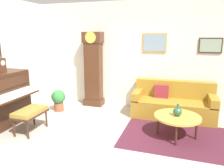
{
  "coord_description": "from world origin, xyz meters",
  "views": [
    {
      "loc": [
        1.41,
        -3.25,
        1.95
      ],
      "look_at": [
        -0.01,
        1.17,
        0.88
      ],
      "focal_mm": 34.52,
      "sensor_mm": 36.0,
      "label": 1
    }
  ],
  "objects_px": {
    "piano_bench": "(30,113)",
    "potted_plant": "(58,99)",
    "couch": "(173,104)",
    "coffee_table": "(177,117)",
    "grandfather_clock": "(93,71)",
    "green_jug": "(177,112)",
    "mantel_clock": "(1,64)"
  },
  "relations": [
    {
      "from": "piano_bench",
      "to": "green_jug",
      "type": "bearing_deg",
      "value": 12.99
    },
    {
      "from": "potted_plant",
      "to": "green_jug",
      "type": "bearing_deg",
      "value": -11.53
    },
    {
      "from": "mantel_clock",
      "to": "coffee_table",
      "type": "bearing_deg",
      "value": 7.34
    },
    {
      "from": "couch",
      "to": "coffee_table",
      "type": "bearing_deg",
      "value": -83.75
    },
    {
      "from": "coffee_table",
      "to": "potted_plant",
      "type": "xyz_separation_m",
      "value": [
        -2.97,
        0.59,
        -0.08
      ]
    },
    {
      "from": "coffee_table",
      "to": "couch",
      "type": "bearing_deg",
      "value": 96.25
    },
    {
      "from": "mantel_clock",
      "to": "potted_plant",
      "type": "height_order",
      "value": "mantel_clock"
    },
    {
      "from": "potted_plant",
      "to": "piano_bench",
      "type": "bearing_deg",
      "value": -84.44
    },
    {
      "from": "couch",
      "to": "coffee_table",
      "type": "relative_size",
      "value": 2.16
    },
    {
      "from": "mantel_clock",
      "to": "green_jug",
      "type": "relative_size",
      "value": 1.58
    },
    {
      "from": "coffee_table",
      "to": "green_jug",
      "type": "bearing_deg",
      "value": -111.58
    },
    {
      "from": "green_jug",
      "to": "potted_plant",
      "type": "xyz_separation_m",
      "value": [
        -2.96,
        0.6,
        -0.2
      ]
    },
    {
      "from": "mantel_clock",
      "to": "couch",
      "type": "bearing_deg",
      "value": 24.19
    },
    {
      "from": "grandfather_clock",
      "to": "green_jug",
      "type": "height_order",
      "value": "grandfather_clock"
    },
    {
      "from": "grandfather_clock",
      "to": "mantel_clock",
      "type": "bearing_deg",
      "value": -127.27
    },
    {
      "from": "coffee_table",
      "to": "mantel_clock",
      "type": "xyz_separation_m",
      "value": [
        -3.65,
        -0.47,
        0.93
      ]
    },
    {
      "from": "green_jug",
      "to": "potted_plant",
      "type": "relative_size",
      "value": 0.43
    },
    {
      "from": "couch",
      "to": "piano_bench",
      "type": "bearing_deg",
      "value": -146.8
    },
    {
      "from": "coffee_table",
      "to": "green_jug",
      "type": "height_order",
      "value": "green_jug"
    },
    {
      "from": "piano_bench",
      "to": "coffee_table",
      "type": "relative_size",
      "value": 0.8
    },
    {
      "from": "grandfather_clock",
      "to": "mantel_clock",
      "type": "distance_m",
      "value": 2.29
    },
    {
      "from": "grandfather_clock",
      "to": "green_jug",
      "type": "xyz_separation_m",
      "value": [
        2.28,
        -1.34,
        -0.44
      ]
    },
    {
      "from": "piano_bench",
      "to": "grandfather_clock",
      "type": "height_order",
      "value": "grandfather_clock"
    },
    {
      "from": "piano_bench",
      "to": "potted_plant",
      "type": "height_order",
      "value": "potted_plant"
    },
    {
      "from": "grandfather_clock",
      "to": "green_jug",
      "type": "relative_size",
      "value": 8.46
    },
    {
      "from": "couch",
      "to": "potted_plant",
      "type": "bearing_deg",
      "value": -169.6
    },
    {
      "from": "coffee_table",
      "to": "green_jug",
      "type": "xyz_separation_m",
      "value": [
        -0.0,
        -0.01,
        0.12
      ]
    },
    {
      "from": "couch",
      "to": "potted_plant",
      "type": "relative_size",
      "value": 3.39
    },
    {
      "from": "couch",
      "to": "green_jug",
      "type": "bearing_deg",
      "value": -84.06
    },
    {
      "from": "couch",
      "to": "coffee_table",
      "type": "distance_m",
      "value": 1.13
    },
    {
      "from": "mantel_clock",
      "to": "potted_plant",
      "type": "bearing_deg",
      "value": 57.27
    },
    {
      "from": "coffee_table",
      "to": "potted_plant",
      "type": "height_order",
      "value": "potted_plant"
    }
  ]
}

